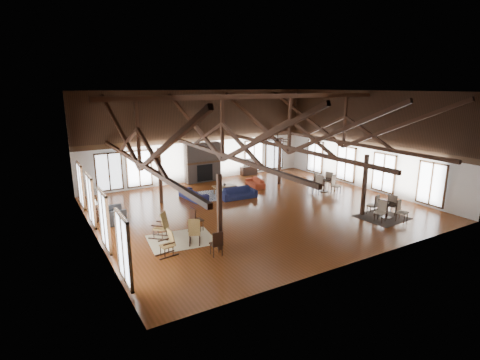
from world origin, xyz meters
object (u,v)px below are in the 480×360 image
sofa_navy_front (239,193)px  sofa_orange (255,182)px  coffee_table (224,187)px  cafe_table_near (387,208)px  tv_console (249,171)px  sofa_navy_left (193,194)px  armchair (113,215)px  cafe_table_far (324,183)px

sofa_navy_front → sofa_orange: 2.80m
coffee_table → cafe_table_near: 9.09m
cafe_table_near → sofa_navy_front: bearing=125.2°
sofa_orange → tv_console: 3.27m
sofa_navy_left → tv_console: 6.82m
sofa_orange → tv_console: (1.35, 2.97, 0.04)m
coffee_table → armchair: bearing=-161.8°
cafe_table_near → sofa_orange: bearing=106.0°
armchair → tv_console: armchair is taller
cafe_table_near → cafe_table_far: size_ratio=0.94×
coffee_table → sofa_navy_left: bearing=-175.7°
tv_console → sofa_navy_front: bearing=-127.5°
tv_console → cafe_table_near: bearing=-84.9°
tv_console → sofa_orange: bearing=-114.5°
coffee_table → sofa_navy_front: bearing=-71.5°
sofa_navy_front → cafe_table_near: bearing=-50.8°
tv_console → sofa_navy_left: bearing=-149.3°
sofa_navy_front → tv_console: (3.58, 4.67, 0.00)m
sofa_navy_front → coffee_table: (-0.30, 1.18, 0.15)m
coffee_table → tv_console: size_ratio=1.14×
sofa_navy_left → tv_console: size_ratio=1.71×
cafe_table_near → cafe_table_far: 5.12m
cafe_table_near → coffee_table: bearing=122.4°
tv_console → coffee_table: bearing=-138.0°
cafe_table_near → sofa_navy_left: bearing=131.8°
coffee_table → cafe_table_near: (4.87, -7.67, 0.05)m
sofa_orange → armchair: armchair is taller
coffee_table → cafe_table_near: cafe_table_near is taller
armchair → sofa_navy_front: bearing=-86.2°
sofa_orange → cafe_table_far: size_ratio=0.83×
sofa_navy_front → armchair: (-7.06, -0.48, 0.07)m
sofa_orange → coffee_table: size_ratio=1.28×
armchair → cafe_table_far: size_ratio=0.54×
coffee_table → tv_console: 5.21m
sofa_orange → cafe_table_near: 8.52m
sofa_orange → coffee_table: bearing=-67.4°
sofa_navy_left → coffee_table: sofa_navy_left is taller
tv_console → cafe_table_far: bearing=-75.1°
sofa_navy_front → tv_console: bearing=56.5°
sofa_orange → sofa_navy_front: bearing=-41.7°
cafe_table_near → cafe_table_far: cafe_table_far is taller
sofa_navy_front → armchair: size_ratio=1.82×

